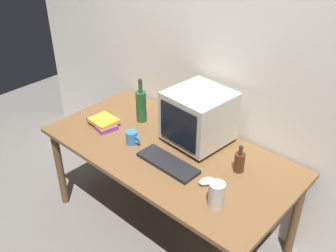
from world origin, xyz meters
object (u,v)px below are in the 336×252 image
(book_stack, at_px, (103,122))
(mug, at_px, (132,137))
(computer_mouse, at_px, (206,181))
(bottle_short, at_px, (239,161))
(keyboard, at_px, (168,163))
(crt_monitor, at_px, (199,117))
(metal_canister, at_px, (216,194))
(bottle_tall, at_px, (141,105))

(book_stack, relative_size, mug, 2.16)
(computer_mouse, distance_m, bottle_short, 0.25)
(keyboard, xyz_separation_m, book_stack, (-0.66, 0.03, 0.02))
(crt_monitor, height_order, book_stack, crt_monitor)
(book_stack, relative_size, metal_canister, 1.73)
(book_stack, height_order, mug, mug)
(metal_canister, bearing_deg, bottle_short, 102.55)
(bottle_short, bearing_deg, crt_monitor, 167.86)
(computer_mouse, bearing_deg, crt_monitor, 158.09)
(crt_monitor, height_order, mug, crt_monitor)
(mug, bearing_deg, metal_canister, -7.70)
(mug, height_order, metal_canister, metal_canister)
(computer_mouse, relative_size, book_stack, 0.39)
(bottle_short, relative_size, book_stack, 0.73)
(bottle_tall, xyz_separation_m, metal_canister, (0.94, -0.36, -0.05))
(keyboard, xyz_separation_m, metal_canister, (0.44, -0.09, 0.06))
(computer_mouse, bearing_deg, bottle_short, 95.57)
(keyboard, distance_m, bottle_tall, 0.59)
(crt_monitor, bearing_deg, mug, -134.72)
(computer_mouse, distance_m, bottle_tall, 0.84)
(book_stack, distance_m, metal_canister, 1.11)
(bottle_tall, bearing_deg, crt_monitor, 7.48)
(crt_monitor, height_order, metal_canister, crt_monitor)
(computer_mouse, xyz_separation_m, mug, (-0.63, -0.00, 0.03))
(crt_monitor, xyz_separation_m, bottle_tall, (-0.48, -0.06, -0.06))
(crt_monitor, xyz_separation_m, bottle_short, (0.39, -0.08, -0.12))
(keyboard, height_order, bottle_tall, bottle_tall)
(book_stack, bearing_deg, bottle_tall, 57.49)
(bottle_tall, height_order, book_stack, bottle_tall)
(bottle_short, bearing_deg, computer_mouse, -107.23)
(bottle_short, xyz_separation_m, mug, (-0.70, -0.23, -0.02))
(computer_mouse, xyz_separation_m, book_stack, (-0.95, 0.01, 0.01))
(crt_monitor, xyz_separation_m, computer_mouse, (0.32, -0.31, -0.17))
(crt_monitor, relative_size, keyboard, 0.98)
(bottle_short, xyz_separation_m, metal_canister, (0.08, -0.34, 0.01))
(crt_monitor, xyz_separation_m, metal_canister, (0.46, -0.42, -0.12))
(crt_monitor, distance_m, bottle_tall, 0.49)
(crt_monitor, height_order, keyboard, crt_monitor)
(keyboard, height_order, mug, mug)
(crt_monitor, bearing_deg, bottle_tall, -172.52)
(computer_mouse, bearing_deg, mug, -156.90)
(keyboard, bearing_deg, crt_monitor, 96.26)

